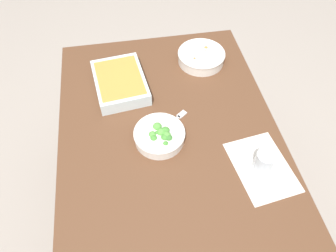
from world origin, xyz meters
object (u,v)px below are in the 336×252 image
object	(u,v)px
spoon_by_stew	(197,66)
stew_bowl	(201,56)
fork_on_table	(173,121)
broccoli_bowl	(160,135)
drink_cup	(264,162)
baking_dish	(120,82)

from	to	relation	value
spoon_by_stew	stew_bowl	bearing A→B (deg)	144.92
stew_bowl	fork_on_table	size ratio (longest dim) A/B	1.50
broccoli_bowl	drink_cup	bearing A→B (deg)	61.91
broccoli_bowl	baking_dish	distance (m)	0.35
stew_bowl	baking_dish	xyz separation A→B (m)	(0.11, -0.40, 0.00)
spoon_by_stew	fork_on_table	bearing A→B (deg)	-29.17
stew_bowl	spoon_by_stew	world-z (taller)	stew_bowl
baking_dish	broccoli_bowl	bearing A→B (deg)	21.96
stew_bowl	drink_cup	distance (m)	0.64
fork_on_table	baking_dish	bearing A→B (deg)	-140.15
stew_bowl	broccoli_bowl	world-z (taller)	broccoli_bowl
baking_dish	fork_on_table	bearing A→B (deg)	39.85
baking_dish	fork_on_table	size ratio (longest dim) A/B	2.11
drink_cup	fork_on_table	xyz separation A→B (m)	(-0.28, -0.29, -0.04)
drink_cup	fork_on_table	distance (m)	0.40
spoon_by_stew	broccoli_bowl	bearing A→B (deg)	-31.80
broccoli_bowl	fork_on_table	world-z (taller)	broccoli_bowl
stew_bowl	baking_dish	distance (m)	0.42
drink_cup	spoon_by_stew	distance (m)	0.61
stew_bowl	broccoli_bowl	size ratio (longest dim) A/B	1.12
drink_cup	spoon_by_stew	world-z (taller)	drink_cup
stew_bowl	drink_cup	world-z (taller)	drink_cup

